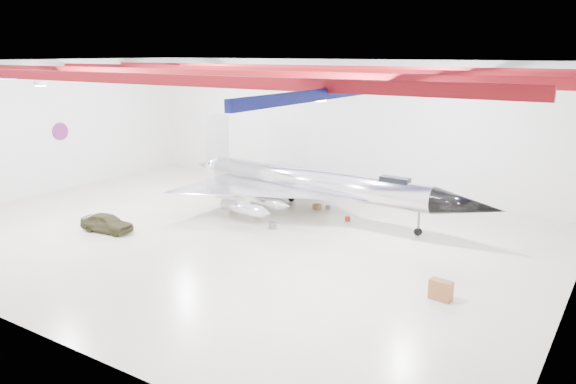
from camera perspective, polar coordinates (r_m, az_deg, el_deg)
The scene contains 15 objects.
floor at distance 37.11m, azimuth -5.85°, elevation -4.24°, with size 40.00×40.00×0.00m, color beige.
wall_back at distance 48.21m, azimuth 5.26°, elevation 6.74°, with size 40.00×40.00×0.00m, color silver.
wall_left at distance 50.68m, azimuth -24.06°, elevation 5.94°, with size 30.00×30.00×0.00m, color silver.
ceiling at distance 35.24m, azimuth -6.31°, elevation 13.00°, with size 40.00×40.00×0.00m, color #0A0F38.
ceiling_structure at distance 35.26m, azimuth -6.28°, elevation 11.90°, with size 39.50×29.50×1.08m.
wall_roundel at distance 51.80m, azimuth -22.13°, elevation 5.72°, with size 1.50×1.50×0.10m, color #B21414.
jet_aircraft at distance 40.49m, azimuth 2.63°, elevation 0.67°, with size 25.01×14.81×6.82m.
jeep at distance 39.02m, azimuth -17.92°, elevation -2.98°, with size 1.48×3.67×1.25m, color #37341B.
desk at distance 28.30m, azimuth 15.26°, elevation -9.59°, with size 1.09×0.54×0.99m, color brown.
crate_ply at distance 42.34m, azimuth -5.48°, elevation -1.62°, with size 0.58×0.47×0.41m, color olive.
toolbox_red at distance 43.74m, azimuth -2.42°, elevation -1.11°, with size 0.45×0.36×0.32m, color maroon.
engine_drum at distance 37.87m, azimuth -1.58°, elevation -3.42°, with size 0.51×0.51×0.46m, color #59595B.
parts_bin at distance 42.55m, azimuth 2.95°, elevation -1.51°, with size 0.55×0.44×0.39m, color olive.
tool_chest at distance 39.77m, azimuth 6.08°, elevation -2.72°, with size 0.39×0.39×0.35m, color maroon.
spares_box at distance 42.54m, azimuth 4.07°, elevation -1.57°, with size 0.37×0.37×0.33m, color #59595B.
Camera 1 is at (22.23, -27.34, 11.63)m, focal length 35.00 mm.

